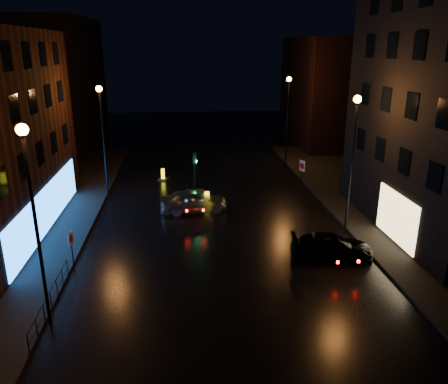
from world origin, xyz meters
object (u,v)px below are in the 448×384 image
(silver_hatchback, at_px, (194,201))
(road_sign_right, at_px, (302,169))
(bollard_near, at_px, (207,204))
(dark_sedan, at_px, (332,246))
(traffic_signal, at_px, (195,189))
(bollard_far, at_px, (163,177))
(road_sign_left, at_px, (71,242))

(silver_hatchback, bearing_deg, road_sign_right, -73.75)
(silver_hatchback, distance_m, road_sign_right, 9.30)
(silver_hatchback, xyz_separation_m, bollard_near, (0.96, 0.69, -0.53))
(dark_sedan, bearing_deg, bollard_near, 42.45)
(traffic_signal, relative_size, bollard_far, 2.70)
(traffic_signal, distance_m, road_sign_left, 13.23)
(bollard_near, height_order, bollard_far, bollard_near)
(road_sign_left, bearing_deg, dark_sedan, 8.57)
(bollard_far, height_order, road_sign_right, road_sign_right)
(silver_hatchback, relative_size, bollard_far, 3.63)
(bollard_near, relative_size, road_sign_left, 0.63)
(bollard_near, bearing_deg, dark_sedan, -52.47)
(bollard_near, bearing_deg, road_sign_right, 20.40)
(silver_hatchback, relative_size, dark_sedan, 1.04)
(road_sign_left, distance_m, road_sign_right, 18.80)
(dark_sedan, height_order, road_sign_left, road_sign_left)
(bollard_near, bearing_deg, silver_hatchback, -143.85)
(traffic_signal, distance_m, bollard_near, 2.89)
(traffic_signal, height_order, dark_sedan, traffic_signal)
(bollard_near, bearing_deg, road_sign_left, -129.94)
(traffic_signal, distance_m, road_sign_right, 8.47)
(traffic_signal, xyz_separation_m, road_sign_left, (-6.64, -11.39, 1.12))
(bollard_far, relative_size, road_sign_left, 0.59)
(road_sign_left, bearing_deg, silver_hatchback, 58.63)
(bollard_near, xyz_separation_m, bollard_far, (-3.36, 7.30, -0.05))
(bollard_far, height_order, road_sign_left, road_sign_left)
(silver_hatchback, bearing_deg, bollard_near, -59.99)
(road_sign_left, xyz_separation_m, road_sign_right, (14.99, 11.33, 0.33))
(road_sign_right, bearing_deg, silver_hatchback, -0.29)
(road_sign_right, bearing_deg, bollard_near, -2.28)
(dark_sedan, bearing_deg, road_sign_left, 96.51)
(dark_sedan, xyz_separation_m, bollard_far, (-9.65, 15.69, -0.43))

